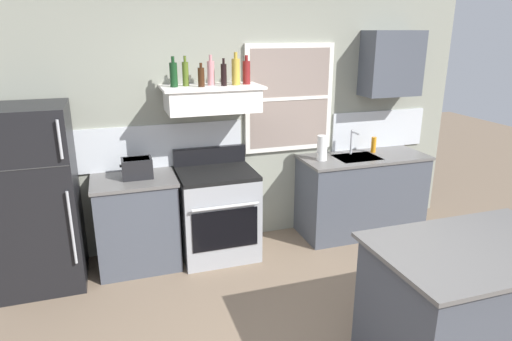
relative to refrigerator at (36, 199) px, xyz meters
The scene contains 19 objects.
back_wall 2.04m from the refrigerator, 11.29° to the left, with size 5.40×0.11×2.70m.
refrigerator is the anchor object (origin of this frame).
counter_left_of_stove 0.93m from the refrigerator, ahead, with size 0.79×0.63×0.91m.
toaster 0.91m from the refrigerator, ahead, with size 0.30×0.20×0.19m.
stove_range 1.69m from the refrigerator, ahead, with size 0.76×0.69×1.09m.
range_hood_shelf 1.83m from the refrigerator, ahead, with size 0.96×0.52×0.24m.
bottle_dark_green_wine 1.66m from the refrigerator, ahead, with size 0.07×0.07×0.28m.
bottle_olive_oil_square 1.76m from the refrigerator, ahead, with size 0.06×0.06×0.28m.
bottle_brown_stout 1.84m from the refrigerator, ahead, with size 0.06×0.06×0.22m.
bottle_rose_pink 1.96m from the refrigerator, ahead, with size 0.07×0.07×0.29m.
bottle_balsamic_dark 2.04m from the refrigerator, ahead, with size 0.06×0.06×0.26m.
bottle_champagne_gold_foil 2.16m from the refrigerator, ahead, with size 0.08×0.08×0.31m.
bottle_red_label_wine 2.26m from the refrigerator, ahead, with size 0.07×0.07×0.28m.
counter_right_with_sink 3.37m from the refrigerator, ahead, with size 1.43×0.63×0.91m.
sink_faucet 3.26m from the refrigerator, ahead, with size 0.03×0.17×0.28m.
paper_towel_roll 2.84m from the refrigerator, ahead, with size 0.11×0.11×0.27m, color white.
dish_soap_bottle 3.54m from the refrigerator, ahead, with size 0.06×0.06×0.18m, color orange.
kitchen_island 3.61m from the refrigerator, 35.44° to the right, with size 1.40×0.90×0.91m.
upper_cabinet_right 3.86m from the refrigerator, ahead, with size 0.64×0.32×0.70m.
Camera 1 is at (-1.20, -2.29, 2.27)m, focal length 31.40 mm.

